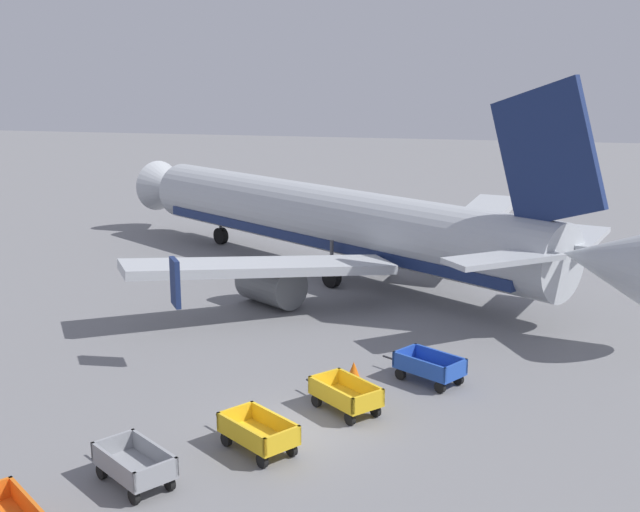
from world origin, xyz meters
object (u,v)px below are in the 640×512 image
at_px(airplane, 342,223).
at_px(baggage_cart_second_in_row, 134,465).
at_px(baggage_cart_fourth_in_row, 345,395).
at_px(baggage_cart_third_in_row, 258,433).
at_px(baggage_cart_far_end, 429,367).
at_px(traffic_cone_near_plane, 354,369).

bearing_deg(airplane, baggage_cart_second_in_row, -92.10).
height_order(airplane, baggage_cart_second_in_row, airplane).
bearing_deg(baggage_cart_fourth_in_row, baggage_cart_second_in_row, -127.71).
distance_m(baggage_cart_third_in_row, baggage_cart_far_end, 8.28).
bearing_deg(baggage_cart_second_in_row, baggage_cart_far_end, 52.48).
bearing_deg(baggage_cart_far_end, baggage_cart_second_in_row, -127.52).
height_order(baggage_cart_fourth_in_row, baggage_cart_far_end, same).
bearing_deg(baggage_cart_third_in_row, baggage_cart_second_in_row, -135.39).
distance_m(airplane, baggage_cart_third_in_row, 22.10).
distance_m(baggage_cart_second_in_row, baggage_cart_third_in_row, 3.96).
relative_size(baggage_cart_second_in_row, baggage_cart_third_in_row, 1.01).
relative_size(baggage_cart_second_in_row, baggage_cart_far_end, 0.98).
distance_m(baggage_cart_third_in_row, traffic_cone_near_plane, 6.96).
bearing_deg(baggage_cart_third_in_row, baggage_cart_fourth_in_row, 59.75).
relative_size(baggage_cart_second_in_row, traffic_cone_near_plane, 5.45).
distance_m(baggage_cart_second_in_row, baggage_cart_fourth_in_row, 7.96).
height_order(airplane, traffic_cone_near_plane, airplane).
bearing_deg(baggage_cart_second_in_row, traffic_cone_near_plane, 64.47).
bearing_deg(airplane, baggage_cart_fourth_in_row, -77.81).
distance_m(baggage_cart_far_end, traffic_cone_near_plane, 2.89).
bearing_deg(baggage_cart_fourth_in_row, baggage_cart_far_end, 52.86).
relative_size(airplane, baggage_cart_far_end, 9.77).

